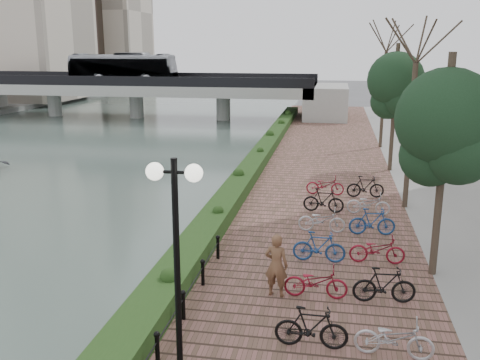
# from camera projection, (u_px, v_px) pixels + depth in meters

# --- Properties ---
(river_water) EXTENTS (30.00, 130.00, 0.02)m
(river_water) POSITION_uv_depth(u_px,v_px,m) (29.00, 157.00, 35.40)
(river_water) COLOR #4C5F57
(river_water) RESTS_ON ground
(promenade) EXTENTS (8.00, 75.00, 0.50)m
(promenade) POSITION_uv_depth(u_px,v_px,m) (312.00, 198.00, 24.94)
(promenade) COLOR brown
(promenade) RESTS_ON ground
(hedge) EXTENTS (1.10, 56.00, 0.60)m
(hedge) POSITION_uv_depth(u_px,v_px,m) (248.00, 172.00, 27.77)
(hedge) COLOR #1C3714
(hedge) RESTS_ON promenade
(lamppost) EXTENTS (1.02, 0.32, 4.79)m
(lamppost) POSITION_uv_depth(u_px,v_px,m) (176.00, 231.00, 9.47)
(lamppost) COLOR black
(lamppost) RESTS_ON promenade
(pedestrian) EXTENTS (0.71, 0.52, 1.78)m
(pedestrian) POSITION_uv_depth(u_px,v_px,m) (276.00, 265.00, 14.46)
(pedestrian) COLOR brown
(pedestrian) RESTS_ON promenade
(bicycle_parking) EXTENTS (2.40, 17.32, 1.00)m
(bicycle_parking) POSITION_uv_depth(u_px,v_px,m) (348.00, 248.00, 16.83)
(bicycle_parking) COLOR #B6B6BB
(bicycle_parking) RESTS_ON promenade
(street_trees) EXTENTS (3.20, 37.12, 6.80)m
(street_trees) POSITION_uv_depth(u_px,v_px,m) (422.00, 147.00, 18.82)
(street_trees) COLOR #33291E
(street_trees) RESTS_ON promenade
(bridge) EXTENTS (36.00, 10.77, 6.50)m
(bridge) POSITION_uv_depth(u_px,v_px,m) (133.00, 84.00, 53.72)
(bridge) COLOR #AFB0AA
(bridge) RESTS_ON ground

